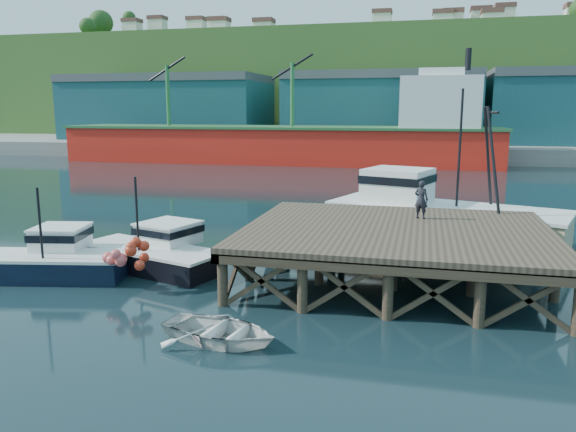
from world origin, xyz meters
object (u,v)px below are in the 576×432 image
(dinghy, at_px, (220,330))
(dockworker, at_px, (421,200))
(boat_navy, at_px, (54,258))
(boat_black, at_px, (155,251))
(trawler, at_px, (440,213))

(dinghy, bearing_deg, dockworker, -18.52)
(boat_navy, height_order, dockworker, boat_navy)
(boat_black, bearing_deg, trawler, 49.23)
(boat_black, relative_size, trawler, 0.57)
(dinghy, xyz_separation_m, dockworker, (5.61, 9.86, 2.58))
(trawler, distance_m, dinghy, 15.75)
(boat_navy, distance_m, trawler, 18.26)
(boat_black, bearing_deg, dockworker, 32.81)
(boat_navy, xyz_separation_m, boat_black, (3.47, 2.15, -0.02))
(trawler, xyz_separation_m, dockworker, (-0.95, -4.41, 1.35))
(trawler, height_order, dockworker, trawler)
(boat_navy, height_order, dinghy, boat_navy)
(trawler, bearing_deg, boat_black, -129.50)
(boat_navy, distance_m, dinghy, 10.13)
(trawler, relative_size, dinghy, 3.45)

